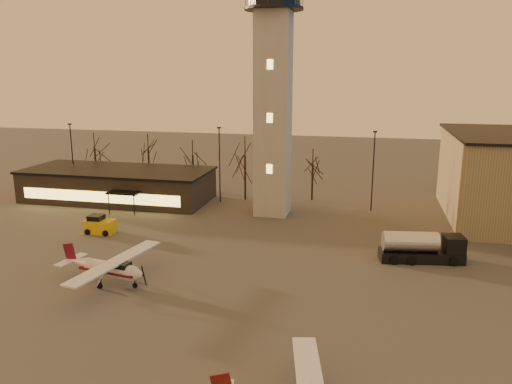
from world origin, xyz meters
TOP-DOWN VIEW (x-y plane):
  - ground at (0.00, 0.00)m, footprint 220.00×220.00m
  - control_tower at (0.00, 30.00)m, footprint 6.80×6.80m
  - terminal at (-21.99, 31.98)m, footprint 25.40×12.20m
  - light_poles at (0.50, 31.00)m, footprint 58.50×12.25m
  - tree_row at (-13.70, 39.16)m, footprint 37.20×9.20m
  - cessna_rear at (-8.68, 5.98)m, footprint 8.69×10.94m
  - fuel_truck at (16.59, 17.13)m, footprint 7.82×3.45m
  - service_cart at (-16.84, 18.00)m, footprint 3.20×2.08m

SIDE VIEW (x-z plane):
  - ground at x=0.00m, z-range 0.00..0.00m
  - service_cart at x=-16.84m, z-range -0.24..1.77m
  - cessna_rear at x=-8.68m, z-range -0.47..2.53m
  - fuel_truck at x=16.59m, z-range -0.29..2.51m
  - terminal at x=-21.99m, z-range 0.01..4.31m
  - light_poles at x=0.50m, z-range 0.34..10.48m
  - tree_row at x=-13.70m, z-range 1.54..10.34m
  - control_tower at x=0.00m, z-range 0.03..32.63m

